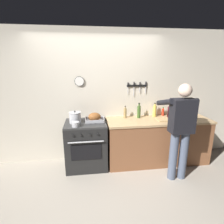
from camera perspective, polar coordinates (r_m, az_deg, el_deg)
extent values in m
plane|color=#A89E8E|center=(2.96, -3.10, -26.33)|extent=(8.00, 8.00, 0.00)
cube|color=beige|center=(3.62, -5.14, 4.67)|extent=(6.00, 0.10, 2.60)
cube|color=black|center=(3.65, 7.89, 8.28)|extent=(0.40, 0.02, 0.04)
cube|color=silver|center=(3.61, 5.07, 6.89)|extent=(0.01, 0.00, 0.13)
cube|color=black|center=(3.60, 5.11, 8.62)|extent=(0.02, 0.02, 0.09)
cube|color=silver|center=(3.64, 6.94, 6.53)|extent=(0.01, 0.00, 0.18)
cube|color=black|center=(3.62, 7.01, 8.71)|extent=(0.02, 0.02, 0.10)
cube|color=silver|center=(3.67, 8.80, 7.04)|extent=(0.02, 0.00, 0.12)
cube|color=black|center=(3.66, 8.87, 8.65)|extent=(0.02, 0.02, 0.09)
cube|color=silver|center=(3.71, 10.62, 6.94)|extent=(0.02, 0.00, 0.13)
cube|color=black|center=(3.69, 10.70, 8.69)|extent=(0.02, 0.02, 0.10)
cylinder|color=white|center=(3.51, -10.34, 9.58)|extent=(0.17, 0.02, 0.17)
torus|color=black|center=(3.51, -10.34, 9.58)|extent=(0.18, 0.02, 0.18)
cube|color=brown|center=(3.79, 14.12, -9.04)|extent=(2.00, 0.62, 0.86)
cube|color=tan|center=(3.64, 14.57, -2.56)|extent=(2.03, 0.65, 0.04)
cube|color=black|center=(3.54, -8.14, -10.43)|extent=(0.76, 0.62, 0.87)
cube|color=black|center=(3.25, -8.17, -12.59)|extent=(0.53, 0.01, 0.28)
cube|color=#2D2D2D|center=(3.37, -8.42, -3.52)|extent=(0.76, 0.62, 0.03)
cylinder|color=black|center=(3.12, -12.26, -7.35)|extent=(0.04, 0.02, 0.04)
cylinder|color=black|center=(3.11, -9.81, -7.29)|extent=(0.04, 0.02, 0.04)
cylinder|color=black|center=(3.11, -6.99, -7.20)|extent=(0.04, 0.02, 0.04)
cylinder|color=black|center=(3.11, -4.52, -7.10)|extent=(0.04, 0.02, 0.04)
cylinder|color=silver|center=(3.14, -8.32, -9.44)|extent=(0.61, 0.02, 0.02)
cylinder|color=#4C566B|center=(3.32, 18.87, -13.08)|extent=(0.14, 0.14, 0.86)
cylinder|color=#4C566B|center=(3.40, 21.65, -12.66)|extent=(0.14, 0.14, 0.86)
cube|color=black|center=(3.10, 21.48, -1.19)|extent=(0.38, 0.22, 0.56)
sphere|color=beige|center=(3.02, 22.24, 6.39)|extent=(0.21, 0.21, 0.21)
cylinder|color=black|center=(3.18, 16.39, 2.98)|extent=(0.09, 0.55, 0.22)
cylinder|color=black|center=(3.37, 22.94, 3.06)|extent=(0.09, 0.55, 0.22)
cube|color=#B7B7BC|center=(3.39, -5.52, -2.95)|extent=(0.34, 0.25, 0.01)
cube|color=#B7B7BC|center=(3.26, -5.45, -3.07)|extent=(0.34, 0.01, 0.05)
cube|color=#B7B7BC|center=(3.50, -5.62, -1.79)|extent=(0.34, 0.01, 0.05)
cube|color=#B7B7BC|center=(3.38, -8.42, -2.51)|extent=(0.01, 0.25, 0.05)
cube|color=#B7B7BC|center=(3.39, -2.66, -2.30)|extent=(0.01, 0.25, 0.05)
ellipsoid|color=brown|center=(3.37, -5.56, -1.56)|extent=(0.24, 0.17, 0.16)
cylinder|color=#B7B7BC|center=(3.36, -11.62, -1.81)|extent=(0.21, 0.21, 0.19)
cylinder|color=#B2B2B7|center=(3.33, -11.71, -0.17)|extent=(0.22, 0.22, 0.01)
sphere|color=black|center=(3.33, -11.73, 0.16)|extent=(0.03, 0.03, 0.03)
cylinder|color=#B7B7BC|center=(3.17, -11.49, -3.83)|extent=(0.13, 0.13, 0.09)
cube|color=tan|center=(3.63, 16.82, -2.25)|extent=(0.36, 0.24, 0.02)
cylinder|color=gold|center=(3.78, 13.36, 0.24)|extent=(0.07, 0.07, 0.22)
cylinder|color=gold|center=(3.74, 13.49, 2.24)|extent=(0.03, 0.03, 0.05)
cylinder|color=black|center=(3.74, 13.52, 2.71)|extent=(0.04, 0.04, 0.01)
cylinder|color=#385623|center=(3.62, 8.53, -0.01)|extent=(0.07, 0.07, 0.24)
cylinder|color=#385623|center=(3.58, 8.62, 2.23)|extent=(0.03, 0.03, 0.05)
cylinder|color=black|center=(3.58, 8.64, 2.75)|extent=(0.03, 0.03, 0.01)
cylinder|color=#47141E|center=(3.74, 17.72, -0.16)|extent=(0.08, 0.08, 0.23)
cylinder|color=#47141E|center=(3.70, 17.89, 1.94)|extent=(0.03, 0.03, 0.05)
cylinder|color=maroon|center=(3.70, 17.94, 2.43)|extent=(0.04, 0.04, 0.01)
cylinder|color=#997F4C|center=(3.59, 4.18, -0.41)|extent=(0.06, 0.06, 0.19)
cylinder|color=#997F4C|center=(3.56, 4.21, 1.37)|extent=(0.03, 0.03, 0.04)
cylinder|color=black|center=(3.55, 4.22, 1.81)|extent=(0.03, 0.03, 0.01)
cylinder|color=red|center=(3.89, 15.87, -0.13)|extent=(0.05, 0.05, 0.14)
cylinder|color=red|center=(3.87, 15.96, 1.06)|extent=(0.02, 0.02, 0.03)
cylinder|color=#197219|center=(3.86, 15.98, 1.37)|extent=(0.03, 0.03, 0.01)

